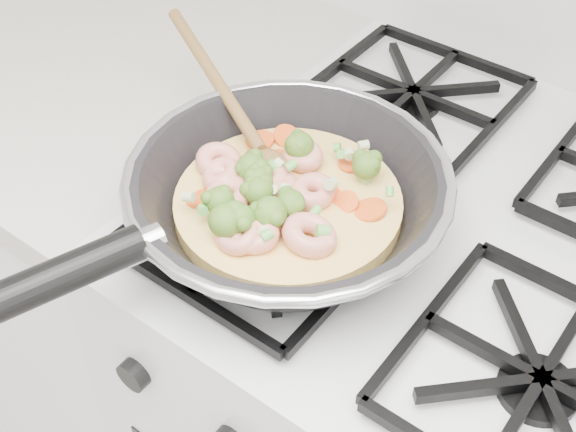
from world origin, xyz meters
The scene contains 2 objects.
counter_left centered at (-0.80, 1.70, 0.45)m, with size 1.00×0.60×0.90m.
skillet centered at (-0.14, 1.56, 0.96)m, with size 0.44×0.49×0.09m.
Camera 1 is at (0.20, 1.13, 1.47)m, focal length 47.55 mm.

